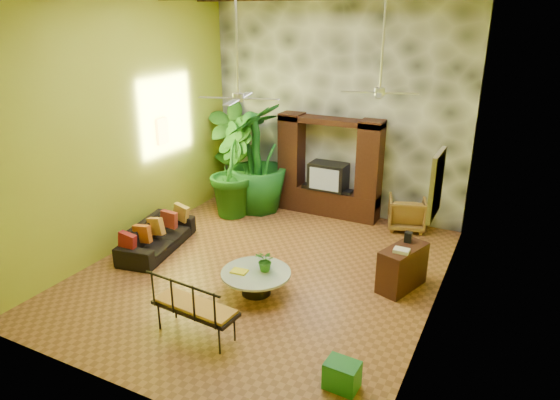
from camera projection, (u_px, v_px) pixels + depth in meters
The scene contains 21 objects.
ground at pixel (264, 270), 9.17m from camera, with size 7.00×7.00×0.00m, color brown.
back_wall at pixel (337, 105), 11.22m from camera, with size 6.00×0.02×5.00m, color #A8AC27.
left_wall at pixel (125, 121), 9.56m from camera, with size 0.02×7.00×5.00m, color #A8AC27.
right_wall at pixel (449, 159), 7.03m from camera, with size 0.02×7.00×5.00m, color #A8AC27.
stone_accent_wall at pixel (336, 105), 11.17m from camera, with size 5.98×0.10×4.98m, color #3A3D42.
entertainment_center at pixel (329, 174), 11.45m from camera, with size 2.40×0.55×2.30m.
ceiling_fan_front at pixel (238, 84), 7.73m from camera, with size 1.28×1.28×1.86m.
ceiling_fan_back at pixel (380, 79), 8.30m from camera, with size 1.28×1.28×1.86m.
wall_art_mask at pixel (162, 131), 10.52m from camera, with size 0.06×0.32×0.55m, color yellow.
wall_art_painting at pixel (436, 185), 6.61m from camera, with size 0.06×0.70×0.90m, color #244B84.
sofa at pixel (157, 236), 9.89m from camera, with size 1.94×0.76×0.57m, color black.
wicker_armchair at pixel (407, 213), 10.85m from camera, with size 0.77×0.79×0.72m, color olive.
tall_plant_a at pixel (234, 152), 12.22m from camera, with size 1.30×0.88×2.47m, color #29691B.
tall_plant_b at pixel (231, 169), 11.40m from camera, with size 1.21×0.97×2.19m, color #1C5E18.
tall_plant_c at pixel (257, 158), 11.59m from camera, with size 1.43×1.43×2.55m, color #17591D.
coffee_table at pixel (256, 279), 8.34m from camera, with size 1.17×1.17×0.40m.
centerpiece_plant at pixel (266, 261), 8.26m from camera, with size 0.34×0.29×0.37m, color #29691B.
yellow_tray at pixel (239, 271), 8.27m from camera, with size 0.27×0.19×0.03m, color yellow.
iron_bench at pixel (192, 305), 7.08m from camera, with size 1.35×0.58×0.57m.
side_console at pixel (402, 268), 8.47m from camera, with size 0.43×0.95×0.76m, color #341810.
green_bin at pixel (342, 375), 6.24m from camera, with size 0.42×0.31×0.37m, color #1F7538.
Camera 1 is at (3.93, -7.13, 4.43)m, focal length 32.00 mm.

